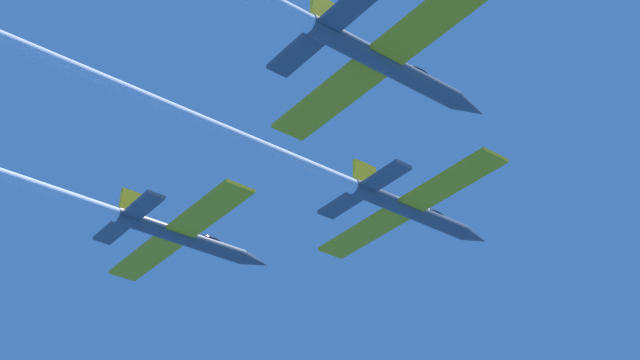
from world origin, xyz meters
TOP-DOWN VIEW (x-y plane):
  - jet_lead at (0.39, -15.68)m, footprint 17.86×54.42m

SIDE VIEW (x-z plane):
  - jet_lead at x=0.39m, z-range -0.64..2.32m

